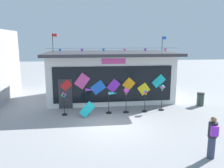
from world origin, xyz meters
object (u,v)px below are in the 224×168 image
Objects in this scene: wind_spinner_far_left at (64,103)px; person_near_camera at (212,137)px; display_kite_on_ground at (87,110)px; wind_spinner_center_right at (126,94)px; wind_spinner_left at (89,98)px; wind_spinner_center_left at (112,98)px; trash_bin at (200,99)px; wind_spinner_right at (145,100)px; wind_spinner_far_right at (162,92)px; kite_shop_building at (109,75)px.

wind_spinner_far_left is 8.50m from person_near_camera.
display_kite_on_ground is at bearing -35.04° from person_near_camera.
person_near_camera reaches higher than wind_spinner_far_left.
wind_spinner_center_right is 6.39m from person_near_camera.
wind_spinner_center_left is (1.43, -0.01, -0.10)m from wind_spinner_left.
display_kite_on_ground reaches higher than trash_bin.
display_kite_on_ground is at bearing -23.80° from wind_spinner_far_left.
wind_spinner_far_left is at bearing -30.71° from person_near_camera.
person_near_camera is at bearing -69.69° from wind_spinner_center_right.
wind_spinner_center_right is 1.28m from wind_spinner_right.
wind_spinner_far_right is at bearing -77.84° from person_near_camera.
kite_shop_building is at bearing 85.61° from wind_spinner_center_left.
wind_spinner_center_left is 0.95m from wind_spinner_center_right.
wind_spinner_far_left is 0.99× the size of wind_spinner_right.
wind_spinner_far_right is 1.86× the size of trash_bin.
kite_shop_building is at bearing 50.94° from wind_spinner_far_left.
trash_bin is 8.07m from display_kite_on_ground.
wind_spinner_far_right reaches higher than wind_spinner_far_left.
kite_shop_building is at bearing 128.81° from wind_spinner_far_right.
wind_spinner_left is 0.96× the size of wind_spinner_far_right.
wind_spinner_far_left is at bearing -178.91° from wind_spinner_left.
wind_spinner_far_right is at bearing 2.01° from wind_spinner_far_left.
trash_bin is 1.01× the size of display_kite_on_ground.
wind_spinner_left is 1.17× the size of wind_spinner_center_left.
wind_spinner_far_right is at bearing 4.72° from wind_spinner_center_right.
trash_bin is at bearing 12.04° from wind_spinner_right.
wind_spinner_right reaches higher than display_kite_on_ground.
display_kite_on_ground is (-2.46, -0.63, -0.70)m from wind_spinner_center_right.
wind_spinner_left is 2.35m from wind_spinner_center_right.
wind_spinner_far_left is 0.90× the size of wind_spinner_center_right.
wind_spinner_center_right is 0.94× the size of wind_spinner_far_right.
wind_spinner_far_right is 3.24m from trash_bin.
wind_spinner_right is 1.61× the size of display_kite_on_ground.
display_kite_on_ground is (-4.86, -0.83, -0.74)m from wind_spinner_far_right.
wind_spinner_left is at bearing 179.55° from wind_spinner_right.
wind_spinner_center_right reaches higher than wind_spinner_right.
wind_spinner_left is 7.54m from person_near_camera.
wind_spinner_far_right reaches higher than trash_bin.
wind_spinner_center_left is at bearing -48.47° from person_near_camera.
wind_spinner_far_right is 1.88× the size of display_kite_on_ground.
wind_spinner_left is at bearing 80.52° from display_kite_on_ground.
trash_bin is (3.25, 6.87, -0.43)m from person_near_camera.
kite_shop_building is at bearing 66.31° from wind_spinner_left.
wind_spinner_center_left is 1.52× the size of trash_bin.
wind_spinner_center_right is 5.58m from trash_bin.
kite_shop_building is 10.38m from person_near_camera.
wind_spinner_center_right reaches higher than display_kite_on_ground.
wind_spinner_far_left reaches higher than trash_bin.
wind_spinner_far_right reaches higher than display_kite_on_ground.
wind_spinner_right is (5.06, 0.00, 0.01)m from wind_spinner_far_left.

